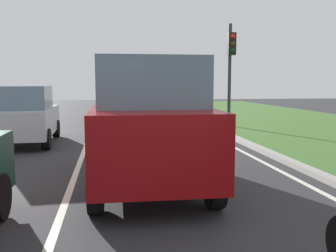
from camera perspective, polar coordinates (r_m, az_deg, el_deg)
name	(u,v)px	position (r m, az deg, el deg)	size (l,w,h in m)	color
ground_plane	(110,145)	(11.44, -8.94, -2.88)	(60.00, 60.00, 0.00)	#2D2D30
lane_line_center	(86,145)	(11.46, -12.45, -2.93)	(0.12, 32.00, 0.01)	silver
lane_line_right_edge	(224,142)	(11.99, 8.55, -2.42)	(0.12, 32.00, 0.01)	silver
curb_right	(239,140)	(12.14, 10.80, -2.08)	(0.24, 48.00, 0.12)	#9E9B93
car_suv_ahead	(148,122)	(6.84, -3.13, 0.66)	(2.04, 4.54, 2.28)	maroon
car_hatchback_far	(25,115)	(12.23, -21.03, 1.53)	(1.82, 3.75, 1.78)	#B7BABF
traffic_light_near_right	(231,59)	(15.73, 9.58, 10.03)	(0.32, 0.50, 4.29)	#2D2D2D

